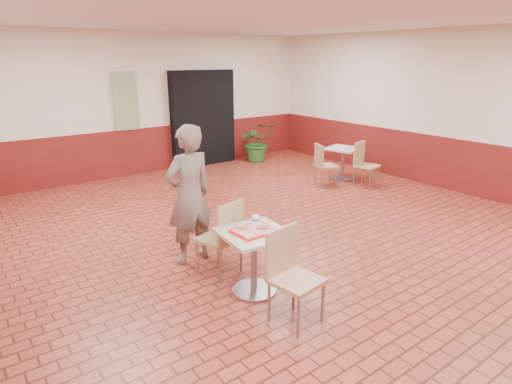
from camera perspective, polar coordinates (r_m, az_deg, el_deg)
room_shell at (r=5.57m, az=7.47°, el=7.35°), size 8.01×10.01×3.01m
wainscot_band at (r=5.83m, az=7.09°, el=-2.37°), size 8.00×10.00×1.00m
corridor_doorway at (r=10.24m, az=-7.07°, el=9.69°), size 1.60×0.22×2.20m
promo_poster at (r=9.48m, az=-17.02°, el=11.50°), size 0.50×0.03×1.20m
main_table at (r=4.62m, az=-0.26°, el=-7.98°), size 0.67×0.67×0.71m
chair_main_front at (r=4.17m, az=4.62°, el=-10.41°), size 0.48×0.48×0.93m
chair_main_back at (r=4.98m, az=-4.35°, el=-5.63°), size 0.53×0.53×0.92m
customer at (r=5.26m, az=-8.90°, el=-0.44°), size 0.67×0.47×1.73m
serving_tray at (r=4.52m, az=-0.27°, el=-5.18°), size 0.43×0.34×0.03m
ring_donut at (r=4.55m, az=-1.67°, el=-4.67°), size 0.12×0.12×0.03m
long_john_donut at (r=4.54m, az=0.92°, el=-4.62°), size 0.15×0.12×0.04m
paper_cup at (r=4.64m, az=-0.03°, el=-3.71°), size 0.08×0.08×0.10m
second_table at (r=9.15m, az=11.48°, el=4.44°), size 0.64×0.64×0.67m
chair_second_left at (r=8.62m, az=8.97°, el=3.87°), size 0.50×0.50×0.84m
chair_second_front at (r=8.77m, az=14.16°, el=3.95°), size 0.49×0.49×0.88m
potted_plant at (r=10.61m, az=0.20°, el=6.71°), size 1.07×0.99×0.96m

